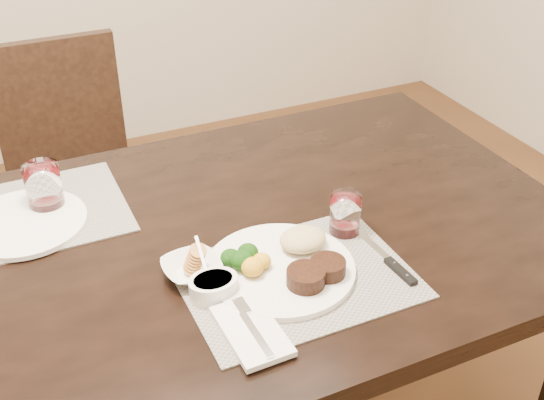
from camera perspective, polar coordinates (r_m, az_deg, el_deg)
name	(u,v)px	position (r m, az deg, el deg)	size (l,w,h in m)	color
dining_table	(143,287)	(1.53, -10.74, -7.19)	(2.00, 1.00, 0.75)	black
chair_far	(72,163)	(2.40, -16.38, 3.02)	(0.42, 0.42, 0.90)	black
placemat_near	(297,278)	(1.40, 2.07, -6.57)	(0.46, 0.34, 0.00)	slate
placemat_far	(24,216)	(1.68, -20.01, -1.25)	(0.46, 0.34, 0.00)	slate
dinner_plate	(287,264)	(1.41, 1.27, -5.37)	(0.31, 0.31, 0.06)	white
napkin_fork	(252,331)	(1.27, -1.73, -10.86)	(0.10, 0.18, 0.02)	white
steak_knife	(394,265)	(1.45, 10.14, -5.35)	(0.02, 0.22, 0.01)	white
cracker_bowl	(192,268)	(1.41, -6.73, -5.66)	(0.13, 0.13, 0.05)	white
sauce_ramekin	(213,286)	(1.35, -4.94, -7.15)	(0.10, 0.15, 0.08)	white
wine_glass_near	(345,215)	(1.51, 6.13, -1.28)	(0.07, 0.07, 0.09)	white
far_plate	(24,223)	(1.64, -20.01, -1.81)	(0.28, 0.28, 0.01)	white
wine_glass_far	(44,189)	(1.67, -18.51, 0.84)	(0.08, 0.08, 0.11)	white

